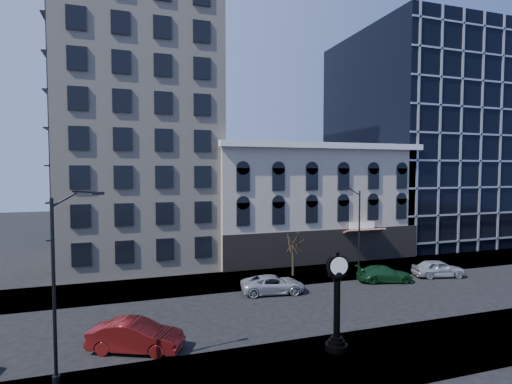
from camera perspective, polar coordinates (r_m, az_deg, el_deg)
name	(u,v)px	position (r m, az deg, el deg)	size (l,w,h in m)	color
ground	(246,314)	(28.10, -1.37, -17.02)	(160.00, 160.00, 0.00)	black
sidewalk_far	(220,282)	(35.45, -5.23, -12.65)	(160.00, 6.00, 0.12)	gray
sidewalk_near	(295,369)	(21.17, 5.53, -23.88)	(160.00, 6.00, 0.12)	gray
cream_tower	(138,78)	(45.21, -16.48, 15.29)	(15.90, 15.40, 42.50)	beige
victorian_row	(307,203)	(45.75, 7.24, -1.54)	(22.60, 11.19, 12.50)	#B8AD98
glass_office	(421,140)	(61.01, 22.50, 6.92)	(20.00, 20.15, 28.00)	black
street_clock	(337,305)	(22.34, 11.48, -15.60)	(1.20, 1.20, 5.31)	black
street_lamp_near	(69,235)	(19.71, -25.19, -5.58)	(2.28, 0.60, 8.83)	black
street_lamp_far	(353,208)	(37.10, 13.75, -2.24)	(2.11, 0.44, 8.16)	black
bare_tree_far	(293,237)	(36.46, 5.32, -6.48)	(2.70, 2.70, 4.63)	#312718
car_near_b	(136,336)	(23.54, -16.79, -19.09)	(1.74, 4.98, 1.64)	maroon
car_far_a	(273,284)	(32.28, 2.46, -13.03)	(2.33, 5.05, 1.40)	#A5A8AD
car_far_b	(385,274)	(37.07, 17.90, -11.07)	(1.94, 4.77, 1.38)	#143F1E
car_far_c	(438,268)	(40.44, 24.59, -9.89)	(1.83, 4.56, 1.55)	#A5A8AD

